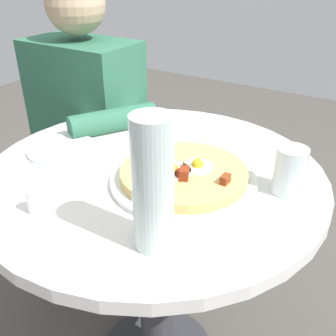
# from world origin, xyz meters

# --- Properties ---
(dining_table) EXTENTS (0.83, 0.83, 0.72)m
(dining_table) POSITION_xyz_m (0.00, 0.00, 0.55)
(dining_table) COLOR silver
(dining_table) RESTS_ON ground_plane
(person_seated) EXTENTS (0.53, 0.41, 1.14)m
(person_seated) POSITION_xyz_m (-0.47, 0.27, 0.51)
(person_seated) COLOR #2D2D33
(person_seated) RESTS_ON ground_plane
(pizza_plate) EXTENTS (0.34, 0.34, 0.01)m
(pizza_plate) POSITION_xyz_m (0.09, -0.01, 0.73)
(pizza_plate) COLOR silver
(pizza_plate) RESTS_ON dining_table
(breakfast_pizza) EXTENTS (0.29, 0.29, 0.05)m
(breakfast_pizza) POSITION_xyz_m (0.09, -0.01, 0.74)
(breakfast_pizza) COLOR tan
(breakfast_pizza) RESTS_ON pizza_plate
(bread_plate) EXTENTS (0.18, 0.18, 0.01)m
(bread_plate) POSITION_xyz_m (-0.26, -0.05, 0.72)
(bread_plate) COLOR silver
(bread_plate) RESTS_ON dining_table
(napkin) EXTENTS (0.20, 0.21, 0.00)m
(napkin) POSITION_xyz_m (-0.11, 0.24, 0.72)
(napkin) COLOR white
(napkin) RESTS_ON dining_table
(fork) EXTENTS (0.09, 0.17, 0.00)m
(fork) POSITION_xyz_m (-0.10, 0.23, 0.73)
(fork) COLOR silver
(fork) RESTS_ON napkin
(knife) EXTENTS (0.09, 0.17, 0.00)m
(knife) POSITION_xyz_m (-0.13, 0.25, 0.73)
(knife) COLOR silver
(knife) RESTS_ON napkin
(water_glass) EXTENTS (0.07, 0.07, 0.11)m
(water_glass) POSITION_xyz_m (0.30, 0.07, 0.77)
(water_glass) COLOR silver
(water_glass) RESTS_ON dining_table
(water_bottle) EXTENTS (0.07, 0.07, 0.25)m
(water_bottle) POSITION_xyz_m (0.16, -0.23, 0.84)
(water_bottle) COLOR silver
(water_bottle) RESTS_ON dining_table
(salt_shaker) EXTENTS (0.03, 0.03, 0.05)m
(salt_shaker) POSITION_xyz_m (-0.10, -0.27, 0.75)
(salt_shaker) COLOR white
(salt_shaker) RESTS_ON dining_table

